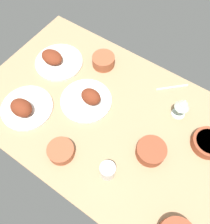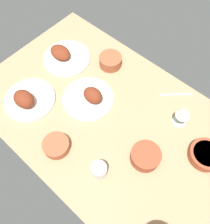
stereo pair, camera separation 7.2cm
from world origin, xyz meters
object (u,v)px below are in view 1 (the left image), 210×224
plate_center_main (88,99)px  bowl_pasta (61,151)px  bowl_potatoes (151,151)px  wine_glass (183,104)px  plate_far_side (56,60)px  bowl_sauce (208,143)px  fork_loose (172,87)px  bowl_soup (103,60)px  water_tumbler (108,171)px  plate_near_viewer (25,108)px

plate_center_main → bowl_pasta: (-6.87, 30.71, 0.42)cm
bowl_potatoes → wine_glass: size_ratio=1.02×
plate_far_side → bowl_sauce: plate_far_side is taller
wine_glass → fork_loose: (10.14, -13.34, -9.53)cm
bowl_pasta → bowl_soup: bearing=-75.4°
bowl_sauce → wine_glass: (19.24, -7.71, 7.28)cm
water_tumbler → bowl_soup: bearing=-53.6°
bowl_soup → bowl_potatoes: size_ratio=0.93×
plate_near_viewer → bowl_sauce: bearing=-157.3°
plate_near_viewer → bowl_soup: 51.94cm
plate_center_main → water_tumbler: bearing=139.5°
bowl_soup → bowl_potatoes: 59.95cm
bowl_sauce → bowl_pasta: bearing=38.0°
plate_far_side → fork_loose: (-65.36, -22.87, -1.84)cm
wine_glass → water_tumbler: (13.05, 47.04, -5.44)cm
bowl_pasta → fork_loose: bowl_pasta is taller
plate_far_side → bowl_soup: (-23.77, -14.88, 1.17)cm
plate_center_main → bowl_potatoes: size_ratio=1.96×
plate_far_side → bowl_pasta: 57.05cm
bowl_potatoes → water_tumbler: water_tumbler is taller
plate_near_viewer → fork_loose: (-57.65, -57.38, -2.35)cm
fork_loose → plate_far_side: bearing=-24.8°
plate_center_main → plate_far_side: 33.69cm
plate_center_main → fork_loose: 47.97cm
plate_near_viewer → wine_glass: wine_glass is taller
bowl_pasta → wine_glass: size_ratio=0.92×
water_tumbler → fork_loose: bearing=-92.8°
plate_center_main → bowl_soup: bearing=-73.1°
bowl_soup → bowl_sauce: 72.17cm
plate_near_viewer → plate_far_side: (7.70, -34.51, -0.51)cm
bowl_potatoes → fork_loose: bearing=-78.1°
plate_center_main → wine_glass: bearing=-154.6°
bowl_potatoes → bowl_soup: bearing=-33.1°
plate_near_viewer → plate_far_side: plate_near_viewer is taller
plate_near_viewer → fork_loose: size_ratio=1.51×
bowl_sauce → fork_loose: 36.22cm
plate_far_side → bowl_sauce: 94.76cm
bowl_soup → water_tumbler: 65.13cm
bowl_pasta → wine_glass: bearing=-125.6°
plate_near_viewer → bowl_potatoes: plate_near_viewer is taller
plate_center_main → fork_loose: (-33.62, -34.16, -2.01)cm
bowl_soup → wine_glass: (-51.73, 5.35, 6.51)cm
plate_near_viewer → bowl_pasta: 31.80cm
bowl_sauce → water_tumbler: (32.29, 39.33, 1.84)cm
bowl_potatoes → water_tumbler: (11.52, 19.62, 1.08)cm
plate_near_viewer → wine_glass: (-67.80, -44.04, 7.18)cm
plate_near_viewer → fork_loose: bearing=-135.1°
plate_far_side → water_tumbler: bearing=149.0°
bowl_pasta → bowl_sauce: (-56.14, -43.82, -0.18)cm
plate_center_main → fork_loose: plate_center_main is taller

